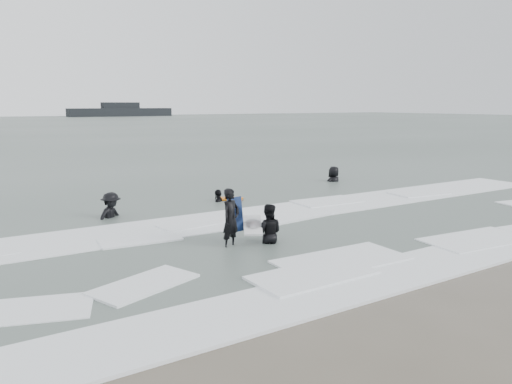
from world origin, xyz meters
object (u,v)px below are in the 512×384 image
surfer_centre (231,248)px  surfer_wading (268,244)px  surfer_right_far (334,182)px  surfer_breaker (112,219)px  vessel_horizon (121,111)px  surfer_right_near (218,202)px

surfer_centre → surfer_wading: size_ratio=0.99×
surfer_wading → surfer_right_far: size_ratio=0.86×
surfer_breaker → vessel_horizon: bearing=42.3°
surfer_centre → surfer_right_near: bearing=42.3°
surfer_centre → surfer_right_near: surfer_right_near is taller
surfer_centre → surfer_breaker: size_ratio=0.93×
surfer_wading → vessel_horizon: vessel_horizon is taller
surfer_wading → vessel_horizon: size_ratio=0.05×
surfer_centre → vessel_horizon: bearing=51.1°
surfer_centre → surfer_right_near: (2.66, 5.83, 0.00)m
surfer_centre → surfer_wading: (1.08, -0.17, 0.00)m
surfer_right_near → surfer_right_far: surfer_right_far is taller
surfer_breaker → vessel_horizon: (42.05, 137.85, 1.58)m
surfer_breaker → surfer_right_near: surfer_breaker is taller
surfer_centre → surfer_right_far: (9.90, 7.35, 0.00)m
surfer_centre → surfer_right_far: surfer_right_far is taller
surfer_wading → surfer_breaker: bearing=-26.8°
surfer_right_near → vessel_horizon: vessel_horizon is taller
surfer_right_near → vessel_horizon: 142.20m
surfer_right_far → surfer_breaker: bearing=-6.8°
surfer_breaker → surfer_right_near: 4.50m
surfer_centre → surfer_wading: bearing=-32.0°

